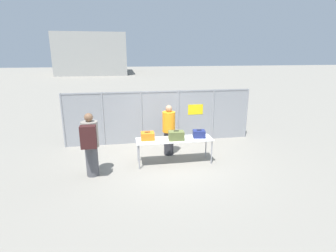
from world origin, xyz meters
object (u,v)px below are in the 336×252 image
inspection_table (174,141)px  utility_trailer (208,117)px  traveler_hooded (90,143)px  security_worker_near (169,130)px  suitcase_olive (176,136)px  suitcase_navy (199,134)px  suitcase_orange (148,136)px

inspection_table → utility_trailer: size_ratio=0.67×
traveler_hooded → utility_trailer: 6.85m
inspection_table → utility_trailer: bearing=59.1°
utility_trailer → security_worker_near: bearing=-126.6°
traveler_hooded → utility_trailer: bearing=30.7°
inspection_table → traveler_hooded: (-2.46, -0.53, 0.27)m
suitcase_olive → traveler_hooded: size_ratio=0.27×
inspection_table → suitcase_olive: size_ratio=4.91×
security_worker_near → utility_trailer: bearing=-109.9°
suitcase_olive → utility_trailer: 4.92m
suitcase_navy → utility_trailer: suitcase_navy is taller
suitcase_orange → suitcase_navy: suitcase_orange is taller
inspection_table → suitcase_navy: bearing=3.0°
inspection_table → suitcase_orange: 0.85m
suitcase_olive → suitcase_navy: suitcase_olive is taller
suitcase_olive → security_worker_near: size_ratio=0.28×
inspection_table → suitcase_orange: size_ratio=5.74×
traveler_hooded → security_worker_near: (2.42, 1.26, -0.11)m
utility_trailer → suitcase_olive: bearing=-120.1°
security_worker_near → utility_trailer: size_ratio=0.48×
inspection_table → suitcase_orange: suitcase_orange is taller
suitcase_orange → suitcase_olive: suitcase_olive is taller
suitcase_navy → inspection_table: bearing=-177.0°
suitcase_orange → traveler_hooded: (-1.64, -0.63, 0.10)m
suitcase_orange → security_worker_near: bearing=39.1°
suitcase_orange → suitcase_navy: bearing=-2.0°
suitcase_olive → traveler_hooded: bearing=-169.8°
inspection_table → suitcase_navy: (0.80, 0.04, 0.17)m
security_worker_near → traveler_hooded: bearing=44.2°
suitcase_navy → security_worker_near: (-0.85, 0.69, -0.02)m
security_worker_near → inspection_table: bearing=110.4°
traveler_hooded → utility_trailer: size_ratio=0.51×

